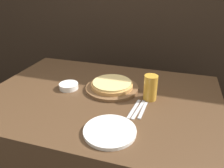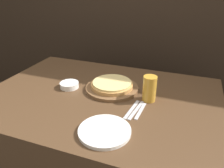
{
  "view_description": "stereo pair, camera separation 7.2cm",
  "coord_description": "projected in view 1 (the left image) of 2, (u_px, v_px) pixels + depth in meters",
  "views": [
    {
      "loc": [
        0.42,
        -1.14,
        1.41
      ],
      "look_at": [
        0.04,
        0.09,
        0.77
      ],
      "focal_mm": 35.0,
      "sensor_mm": 36.0,
      "label": 1
    },
    {
      "loc": [
        0.49,
        -1.11,
        1.41
      ],
      "look_at": [
        0.04,
        0.09,
        0.77
      ],
      "focal_mm": 35.0,
      "sensor_mm": 36.0,
      "label": 2
    }
  ],
  "objects": [
    {
      "name": "pizza_on_board",
      "position": [
        112.0,
        86.0,
        1.44
      ],
      "size": [
        0.35,
        0.35,
        0.06
      ],
      "color": "brown",
      "rests_on": "dining_table"
    },
    {
      "name": "fork",
      "position": [
        134.0,
        109.0,
        1.24
      ],
      "size": [
        0.04,
        0.21,
        0.0
      ],
      "color": "silver",
      "rests_on": "dining_table"
    },
    {
      "name": "dinner_knife",
      "position": [
        138.0,
        109.0,
        1.23
      ],
      "size": [
        0.04,
        0.21,
        0.0
      ],
      "color": "silver",
      "rests_on": "dining_table"
    },
    {
      "name": "dining_table",
      "position": [
        102.0,
        140.0,
        1.55
      ],
      "size": [
        1.47,
        1.04,
        0.73
      ],
      "color": "#4C331E",
      "rests_on": "ground_plane"
    },
    {
      "name": "side_bowl",
      "position": [
        69.0,
        86.0,
        1.46
      ],
      "size": [
        0.13,
        0.13,
        0.04
      ],
      "color": "white",
      "rests_on": "dining_table"
    },
    {
      "name": "spoon",
      "position": [
        143.0,
        110.0,
        1.22
      ],
      "size": [
        0.03,
        0.18,
        0.0
      ],
      "color": "silver",
      "rests_on": "dining_table"
    },
    {
      "name": "dinner_plate",
      "position": [
        110.0,
        131.0,
        1.05
      ],
      "size": [
        0.26,
        0.26,
        0.02
      ],
      "color": "white",
      "rests_on": "dining_table"
    },
    {
      "name": "beer_glass",
      "position": [
        151.0,
        87.0,
        1.3
      ],
      "size": [
        0.08,
        0.08,
        0.16
      ],
      "color": "gold",
      "rests_on": "dining_table"
    }
  ]
}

